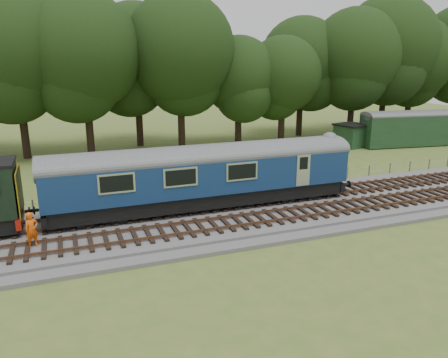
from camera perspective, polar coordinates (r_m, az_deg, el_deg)
name	(u,v)px	position (r m, az deg, el deg)	size (l,w,h in m)	color
ground	(281,212)	(26.73, 7.48, -4.24)	(120.00, 120.00, 0.00)	#4A6926
ballast	(281,209)	(26.67, 7.49, -3.89)	(70.00, 7.00, 0.35)	#4C4C4F
track_north	(271,198)	(27.77, 6.16, -2.53)	(67.20, 2.40, 0.21)	black
track_south	(295,214)	(25.28, 9.21, -4.49)	(67.20, 2.40, 0.21)	black
fence	(251,191)	(30.56, 3.54, -1.60)	(64.00, 0.12, 1.00)	#6B6054
tree_line	(184,146)	(46.60, -5.30, 4.34)	(70.00, 8.00, 18.00)	black
dmu_railcar	(204,171)	(25.53, -2.58, 1.05)	(18.05, 2.86, 3.88)	black
worker	(32,230)	(22.48, -23.82, -6.09)	(0.62, 0.41, 1.71)	#F3570C
parked_coach	(426,126)	(51.22, 24.88, 6.31)	(14.49, 4.39, 3.65)	#193819
shed	(351,135)	(47.67, 16.27, 5.51)	(3.53, 3.53, 2.39)	#193819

